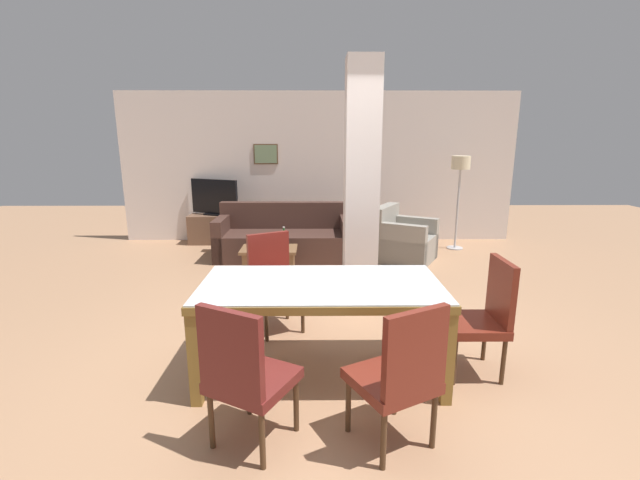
{
  "coord_description": "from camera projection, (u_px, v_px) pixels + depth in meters",
  "views": [
    {
      "loc": [
        -0.04,
        -3.18,
        1.88
      ],
      "look_at": [
        0.0,
        0.82,
        0.93
      ],
      "focal_mm": 24.0,
      "sensor_mm": 36.0,
      "label": 1
    }
  ],
  "objects": [
    {
      "name": "dining_chair_near_right",
      "position": [
        400.0,
        372.0,
        2.56
      ],
      "size": [
        0.62,
        0.62,
        0.96
      ],
      "rotation": [
        0.0,
        0.0,
        0.49
      ],
      "color": "maroon",
      "rests_on": "ground_plane"
    },
    {
      "name": "armchair",
      "position": [
        402.0,
        242.0,
        6.72
      ],
      "size": [
        1.14,
        1.13,
        0.85
      ],
      "rotation": [
        0.0,
        0.0,
        4.2
      ],
      "color": "gray",
      "rests_on": "ground_plane"
    },
    {
      "name": "back_wall",
      "position": [
        318.0,
        168.0,
        7.85
      ],
      "size": [
        7.2,
        0.09,
        2.7
      ],
      "color": "silver",
      "rests_on": "ground_plane"
    },
    {
      "name": "divider_pillar",
      "position": [
        361.0,
        188.0,
        4.66
      ],
      "size": [
        0.36,
        0.38,
        2.7
      ],
      "color": "silver",
      "rests_on": "ground_plane"
    },
    {
      "name": "dining_chair_far_left",
      "position": [
        274.0,
        278.0,
        4.27
      ],
      "size": [
        0.62,
        0.62,
        0.96
      ],
      "rotation": [
        0.0,
        0.0,
        -2.66
      ],
      "color": "maroon",
      "rests_on": "ground_plane"
    },
    {
      "name": "ground_plane",
      "position": [
        321.0,
        372.0,
        3.53
      ],
      "size": [
        18.0,
        18.0,
        0.0
      ],
      "primitive_type": "plane",
      "color": "#A67A58"
    },
    {
      "name": "dining_chair_near_left",
      "position": [
        245.0,
        372.0,
        2.56
      ],
      "size": [
        0.62,
        0.62,
        0.96
      ],
      "rotation": [
        0.0,
        0.0,
        -0.49
      ],
      "color": "maroon",
      "rests_on": "ground_plane"
    },
    {
      "name": "sofa",
      "position": [
        284.0,
        239.0,
        6.9
      ],
      "size": [
        2.13,
        0.87,
        0.86
      ],
      "rotation": [
        0.0,
        0.0,
        3.14
      ],
      "color": "#432A23",
      "rests_on": "ground_plane"
    },
    {
      "name": "tv_stand",
      "position": [
        216.0,
        229.0,
        7.82
      ],
      "size": [
        0.96,
        0.4,
        0.52
      ],
      "color": "brown",
      "rests_on": "ground_plane"
    },
    {
      "name": "tv_screen",
      "position": [
        214.0,
        198.0,
        7.68
      ],
      "size": [
        0.9,
        0.44,
        0.65
      ],
      "rotation": [
        0.0,
        0.0,
        2.72
      ],
      "color": "black",
      "rests_on": "tv_stand"
    },
    {
      "name": "floor_lamp",
      "position": [
        460.0,
        172.0,
        7.18
      ],
      "size": [
        0.31,
        0.31,
        1.59
      ],
      "color": "#B7B7BC",
      "rests_on": "ground_plane"
    },
    {
      "name": "dining_table",
      "position": [
        321.0,
        300.0,
        3.38
      ],
      "size": [
        1.9,
        0.96,
        0.78
      ],
      "color": "olive",
      "rests_on": "ground_plane"
    },
    {
      "name": "dining_chair_head_right",
      "position": [
        484.0,
        313.0,
        3.42
      ],
      "size": [
        0.46,
        0.46,
        0.96
      ],
      "rotation": [
        0.0,
        0.0,
        1.57
      ],
      "color": "maroon",
      "rests_on": "ground_plane"
    },
    {
      "name": "bottle",
      "position": [
        284.0,
        239.0,
        5.98
      ],
      "size": [
        0.07,
        0.07,
        0.29
      ],
      "color": "#194C23",
      "rests_on": "coffee_table"
    },
    {
      "name": "coffee_table",
      "position": [
        269.0,
        261.0,
        6.01
      ],
      "size": [
        0.78,
        0.5,
        0.39
      ],
      "color": "brown",
      "rests_on": "ground_plane"
    }
  ]
}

